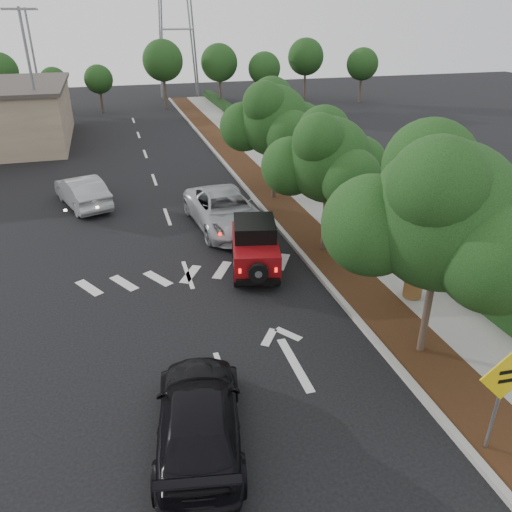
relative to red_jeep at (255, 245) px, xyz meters
name	(u,v)px	position (x,y,z in m)	size (l,w,h in m)	color
ground	(224,378)	(-2.53, -5.85, -0.95)	(120.00, 120.00, 0.00)	black
curb	(260,206)	(2.07, 6.15, -0.88)	(0.20, 70.00, 0.15)	#9E9B93
planting_strip	(279,204)	(3.07, 6.15, -0.89)	(1.80, 70.00, 0.12)	black
sidewalk	(315,200)	(4.97, 6.15, -0.89)	(2.00, 70.00, 0.12)	gray
hedge	(340,192)	(6.37, 6.15, -0.55)	(0.80, 70.00, 0.80)	black
transmission_tower	(181,97)	(3.47, 42.15, -0.95)	(7.00, 4.00, 28.00)	slate
street_tree_near	(419,352)	(3.07, -6.35, -0.95)	(3.80, 3.80, 5.92)	black
street_tree_mid	(323,251)	(3.07, 0.65, -0.95)	(3.20, 3.20, 5.32)	black
street_tree_far	(273,199)	(3.07, 7.15, -0.95)	(3.40, 3.40, 5.62)	black
light_pole_a	(46,154)	(-9.03, 20.15, -0.95)	(2.00, 0.22, 9.00)	slate
light_pole_b	(45,121)	(-10.03, 32.15, -0.95)	(2.00, 0.22, 9.00)	slate
red_jeep	(255,245)	(0.00, 0.00, 0.00)	(2.30, 3.83, 1.88)	black
silver_suv_ahead	(225,210)	(-0.17, 4.16, -0.15)	(2.67, 5.79, 1.61)	#ABADB2
black_suv_oncoming	(199,418)	(-3.53, -7.80, -0.28)	(1.90, 4.66, 1.35)	black
silver_sedan_oncoming	(82,191)	(-6.33, 8.79, -0.20)	(1.59, 4.57, 1.50)	#999BA0
parked_suv	(0,146)	(-11.75, 20.19, -0.25)	(1.67, 4.15, 1.41)	#ACAEB3
speed_hump_sign	(502,388)	(2.46, -9.87, 0.84)	(1.22, 0.13, 2.59)	slate
terracotta_planter	(415,276)	(4.44, -3.70, -0.05)	(0.77, 0.77, 1.34)	brown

